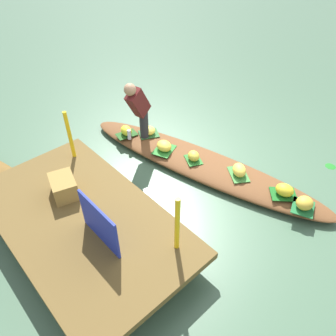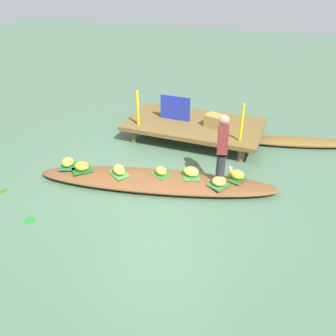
{
  "view_description": "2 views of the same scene",
  "coord_description": "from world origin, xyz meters",
  "px_view_note": "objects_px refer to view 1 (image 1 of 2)",
  "views": [
    {
      "loc": [
        -2.84,
        3.35,
        3.68
      ],
      "look_at": [
        0.1,
        0.65,
        0.3
      ],
      "focal_mm": 34.86,
      "sensor_mm": 36.0,
      "label": 1
    },
    {
      "loc": [
        2.14,
        -4.87,
        3.55
      ],
      "look_at": [
        0.17,
        0.19,
        0.31
      ],
      "focal_mm": 35.46,
      "sensor_mm": 36.0,
      "label": 2
    }
  ],
  "objects_px": {
    "banana_bunch_0": "(164,146)",
    "banana_bunch_6": "(194,156)",
    "banana_bunch_1": "(126,131)",
    "banana_bunch_4": "(305,203)",
    "vendor_person": "(139,107)",
    "produce_crate": "(64,187)",
    "vendor_boat": "(200,163)",
    "banana_bunch_2": "(239,170)",
    "banana_bunch_3": "(285,190)",
    "banana_bunch_5": "(149,130)",
    "water_bottle": "(129,135)",
    "market_banner": "(99,224)"
  },
  "relations": [
    {
      "from": "banana_bunch_0",
      "to": "banana_bunch_4",
      "type": "relative_size",
      "value": 1.14
    },
    {
      "from": "banana_bunch_1",
      "to": "banana_bunch_3",
      "type": "relative_size",
      "value": 1.0
    },
    {
      "from": "vendor_person",
      "to": "produce_crate",
      "type": "relative_size",
      "value": 2.7
    },
    {
      "from": "banana_bunch_6",
      "to": "produce_crate",
      "type": "distance_m",
      "value": 2.18
    },
    {
      "from": "banana_bunch_4",
      "to": "market_banner",
      "type": "xyz_separation_m",
      "value": [
        1.33,
        2.54,
        0.42
      ]
    },
    {
      "from": "vendor_person",
      "to": "market_banner",
      "type": "relative_size",
      "value": 1.59
    },
    {
      "from": "vendor_boat",
      "to": "banana_bunch_0",
      "type": "bearing_deg",
      "value": 11.43
    },
    {
      "from": "banana_bunch_0",
      "to": "banana_bunch_6",
      "type": "relative_size",
      "value": 1.25
    },
    {
      "from": "banana_bunch_1",
      "to": "produce_crate",
      "type": "relative_size",
      "value": 0.61
    },
    {
      "from": "vendor_person",
      "to": "water_bottle",
      "type": "bearing_deg",
      "value": 38.28
    },
    {
      "from": "vendor_person",
      "to": "produce_crate",
      "type": "height_order",
      "value": "vendor_person"
    },
    {
      "from": "banana_bunch_1",
      "to": "banana_bunch_2",
      "type": "distance_m",
      "value": 2.23
    },
    {
      "from": "vendor_person",
      "to": "produce_crate",
      "type": "bearing_deg",
      "value": 107.38
    },
    {
      "from": "banana_bunch_0",
      "to": "water_bottle",
      "type": "height_order",
      "value": "water_bottle"
    },
    {
      "from": "banana_bunch_0",
      "to": "vendor_person",
      "type": "relative_size",
      "value": 0.24
    },
    {
      "from": "market_banner",
      "to": "produce_crate",
      "type": "distance_m",
      "value": 1.03
    },
    {
      "from": "banana_bunch_1",
      "to": "banana_bunch_4",
      "type": "distance_m",
      "value": 3.31
    },
    {
      "from": "market_banner",
      "to": "produce_crate",
      "type": "relative_size",
      "value": 1.7
    },
    {
      "from": "banana_bunch_6",
      "to": "market_banner",
      "type": "xyz_separation_m",
      "value": [
        -0.51,
        2.16,
        0.43
      ]
    },
    {
      "from": "banana_bunch_0",
      "to": "banana_bunch_2",
      "type": "height_order",
      "value": "banana_bunch_2"
    },
    {
      "from": "banana_bunch_6",
      "to": "water_bottle",
      "type": "relative_size",
      "value": 1.22
    },
    {
      "from": "banana_bunch_3",
      "to": "banana_bunch_6",
      "type": "distance_m",
      "value": 1.55
    },
    {
      "from": "banana_bunch_2",
      "to": "produce_crate",
      "type": "distance_m",
      "value": 2.69
    },
    {
      "from": "banana_bunch_6",
      "to": "banana_bunch_0",
      "type": "bearing_deg",
      "value": 18.31
    },
    {
      "from": "banana_bunch_2",
      "to": "vendor_boat",
      "type": "bearing_deg",
      "value": 13.61
    },
    {
      "from": "water_bottle",
      "to": "banana_bunch_6",
      "type": "bearing_deg",
      "value": -161.07
    },
    {
      "from": "banana_bunch_5",
      "to": "vendor_person",
      "type": "xyz_separation_m",
      "value": [
        -0.05,
        0.23,
        0.6
      ]
    },
    {
      "from": "vendor_boat",
      "to": "banana_bunch_2",
      "type": "distance_m",
      "value": 0.74
    },
    {
      "from": "banana_bunch_2",
      "to": "banana_bunch_3",
      "type": "height_order",
      "value": "banana_bunch_2"
    },
    {
      "from": "vendor_boat",
      "to": "banana_bunch_6",
      "type": "xyz_separation_m",
      "value": [
        0.06,
        0.1,
        0.18
      ]
    },
    {
      "from": "water_bottle",
      "to": "market_banner",
      "type": "bearing_deg",
      "value": 135.2
    },
    {
      "from": "banana_bunch_3",
      "to": "vendor_person",
      "type": "bearing_deg",
      "value": 15.16
    },
    {
      "from": "banana_bunch_1",
      "to": "vendor_person",
      "type": "bearing_deg",
      "value": -163.93
    },
    {
      "from": "banana_bunch_1",
      "to": "banana_bunch_3",
      "type": "height_order",
      "value": "same"
    },
    {
      "from": "banana_bunch_1",
      "to": "produce_crate",
      "type": "height_order",
      "value": "produce_crate"
    },
    {
      "from": "banana_bunch_3",
      "to": "banana_bunch_4",
      "type": "distance_m",
      "value": 0.34
    },
    {
      "from": "vendor_boat",
      "to": "vendor_person",
      "type": "xyz_separation_m",
      "value": [
        1.13,
        0.39,
        0.78
      ]
    },
    {
      "from": "banana_bunch_4",
      "to": "produce_crate",
      "type": "height_order",
      "value": "produce_crate"
    },
    {
      "from": "banana_bunch_1",
      "to": "water_bottle",
      "type": "height_order",
      "value": "water_bottle"
    },
    {
      "from": "banana_bunch_1",
      "to": "banana_bunch_5",
      "type": "xyz_separation_m",
      "value": [
        -0.26,
        -0.32,
        -0.01
      ]
    },
    {
      "from": "banana_bunch_4",
      "to": "market_banner",
      "type": "height_order",
      "value": "market_banner"
    },
    {
      "from": "banana_bunch_3",
      "to": "market_banner",
      "type": "height_order",
      "value": "market_banner"
    },
    {
      "from": "banana_bunch_2",
      "to": "banana_bunch_3",
      "type": "distance_m",
      "value": 0.76
    },
    {
      "from": "banana_bunch_0",
      "to": "banana_bunch_6",
      "type": "distance_m",
      "value": 0.57
    },
    {
      "from": "banana_bunch_2",
      "to": "banana_bunch_1",
      "type": "bearing_deg",
      "value": 16.91
    },
    {
      "from": "vendor_boat",
      "to": "banana_bunch_1",
      "type": "height_order",
      "value": "banana_bunch_1"
    },
    {
      "from": "banana_bunch_4",
      "to": "vendor_person",
      "type": "relative_size",
      "value": 0.21
    },
    {
      "from": "banana_bunch_6",
      "to": "water_bottle",
      "type": "bearing_deg",
      "value": 18.93
    },
    {
      "from": "water_bottle",
      "to": "vendor_person",
      "type": "bearing_deg",
      "value": -141.72
    },
    {
      "from": "banana_bunch_2",
      "to": "banana_bunch_5",
      "type": "height_order",
      "value": "banana_bunch_2"
    }
  ]
}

